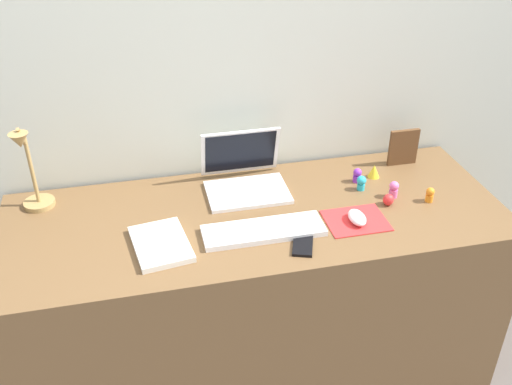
% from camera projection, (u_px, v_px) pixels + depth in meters
% --- Properties ---
extents(ground_plane, '(6.00, 6.00, 0.00)m').
position_uv_depth(ground_plane, '(256.00, 360.00, 2.43)').
color(ground_plane, '#59514C').
extents(back_wall, '(2.97, 0.05, 1.59)m').
position_uv_depth(back_wall, '(235.00, 152.00, 2.32)').
color(back_wall, beige).
rests_on(back_wall, ground_plane).
extents(desk, '(1.77, 0.67, 0.74)m').
position_uv_depth(desk, '(256.00, 294.00, 2.23)').
color(desk, brown).
rests_on(desk, ground_plane).
extents(laptop, '(0.30, 0.27, 0.21)m').
position_uv_depth(laptop, '(245.00, 174.00, 2.17)').
color(laptop, white).
rests_on(laptop, desk).
extents(keyboard, '(0.41, 0.13, 0.02)m').
position_uv_depth(keyboard, '(263.00, 231.00, 1.94)').
color(keyboard, white).
rests_on(keyboard, desk).
extents(mousepad, '(0.21, 0.17, 0.00)m').
position_uv_depth(mousepad, '(356.00, 220.00, 2.00)').
color(mousepad, red).
rests_on(mousepad, desk).
extents(mouse, '(0.06, 0.10, 0.03)m').
position_uv_depth(mouse, '(357.00, 218.00, 1.98)').
color(mouse, white).
rests_on(mouse, mousepad).
extents(cell_phone, '(0.10, 0.14, 0.01)m').
position_uv_depth(cell_phone, '(303.00, 244.00, 1.88)').
color(cell_phone, black).
rests_on(cell_phone, desk).
extents(desk_lamp, '(0.11, 0.17, 0.34)m').
position_uv_depth(desk_lamp, '(30.00, 173.00, 1.98)').
color(desk_lamp, '#A5844C').
rests_on(desk_lamp, desk).
extents(notebook_pad, '(0.20, 0.26, 0.02)m').
position_uv_depth(notebook_pad, '(161.00, 244.00, 1.87)').
color(notebook_pad, silver).
rests_on(notebook_pad, desk).
extents(picture_frame, '(0.12, 0.02, 0.15)m').
position_uv_depth(picture_frame, '(403.00, 147.00, 2.31)').
color(picture_frame, brown).
rests_on(picture_frame, desk).
extents(toy_figurine_red, '(0.04, 0.04, 0.04)m').
position_uv_depth(toy_figurine_red, '(388.00, 200.00, 2.08)').
color(toy_figurine_red, red).
rests_on(toy_figurine_red, desk).
extents(toy_figurine_pink, '(0.03, 0.03, 0.06)m').
position_uv_depth(toy_figurine_pink, '(393.00, 189.00, 2.12)').
color(toy_figurine_pink, pink).
rests_on(toy_figurine_pink, desk).
extents(toy_figurine_purple, '(0.03, 0.03, 0.06)m').
position_uv_depth(toy_figurine_purple, '(357.00, 175.00, 2.21)').
color(toy_figurine_purple, purple).
rests_on(toy_figurine_purple, desk).
extents(toy_figurine_cyan, '(0.04, 0.04, 0.06)m').
position_uv_depth(toy_figurine_cyan, '(361.00, 182.00, 2.16)').
color(toy_figurine_cyan, '#28B7CC').
rests_on(toy_figurine_cyan, desk).
extents(toy_figurine_yellow, '(0.05, 0.05, 0.05)m').
position_uv_depth(toy_figurine_yellow, '(374.00, 171.00, 2.25)').
color(toy_figurine_yellow, yellow).
rests_on(toy_figurine_yellow, desk).
extents(toy_figurine_orange, '(0.03, 0.03, 0.06)m').
position_uv_depth(toy_figurine_orange, '(430.00, 194.00, 2.09)').
color(toy_figurine_orange, orange).
rests_on(toy_figurine_orange, desk).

